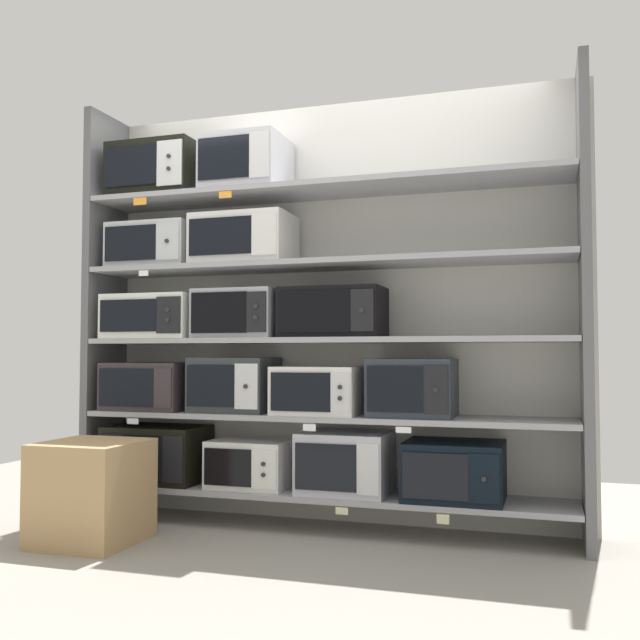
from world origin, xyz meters
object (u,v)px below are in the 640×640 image
object	(u,v)px
microwave_11	(155,246)
microwave_12	(244,240)
microwave_1	(251,464)
microwave_4	(152,386)
microwave_5	(234,385)
microwave_14	(246,166)
microwave_7	(413,388)
microwave_9	(241,314)
microwave_10	(333,313)
microwave_0	(157,454)
microwave_6	(320,390)
microwave_3	(454,471)
microwave_13	(157,172)
microwave_2	(346,462)
microwave_8	(157,317)
shipping_carton	(92,492)

from	to	relation	value
microwave_11	microwave_12	distance (m)	0.59
microwave_1	microwave_4	size ratio (longest dim) A/B	0.91
microwave_5	microwave_14	bearing A→B (deg)	-0.02
microwave_7	microwave_9	distance (m)	1.09
microwave_4	microwave_10	bearing A→B (deg)	-0.01
microwave_0	microwave_6	xyz separation A→B (m)	(1.03, -0.00, 0.40)
microwave_3	microwave_12	xyz separation A→B (m)	(-1.21, 0.00, 1.28)
microwave_10	microwave_11	distance (m)	1.21
microwave_6	microwave_13	bearing A→B (deg)	179.98
microwave_2	microwave_13	size ratio (longest dim) A/B	0.89
microwave_0	microwave_14	world-z (taller)	microwave_14
microwave_8	microwave_14	xyz separation A→B (m)	(0.58, -0.00, 0.88)
microwave_1	microwave_8	xyz separation A→B (m)	(-0.62, 0.00, 0.85)
microwave_1	microwave_6	size ratio (longest dim) A/B	0.97
microwave_10	microwave_14	xyz separation A→B (m)	(-0.53, 0.00, 0.88)
microwave_0	microwave_5	distance (m)	0.66
microwave_5	microwave_0	bearing A→B (deg)	-179.98
microwave_2	microwave_13	xyz separation A→B (m)	(-1.19, 0.00, 1.71)
microwave_5	microwave_14	xyz separation A→B (m)	(0.07, -0.00, 1.29)
microwave_3	microwave_5	bearing A→B (deg)	180.00
microwave_1	microwave_6	world-z (taller)	microwave_6
microwave_13	microwave_6	bearing A→B (deg)	-0.02
microwave_12	microwave_0	bearing A→B (deg)	-179.97
microwave_6	microwave_10	distance (m)	0.44
microwave_11	microwave_13	xyz separation A→B (m)	(0.01, 0.00, 0.46)
microwave_1	microwave_2	size ratio (longest dim) A/B	0.94
microwave_4	microwave_6	distance (m)	1.07
microwave_10	microwave_14	distance (m)	1.02
microwave_2	microwave_14	world-z (taller)	microwave_14
microwave_2	microwave_11	size ratio (longest dim) A/B	0.93
microwave_5	microwave_9	distance (m)	0.41
microwave_11	microwave_0	bearing A→B (deg)	-0.29
microwave_0	microwave_7	size ratio (longest dim) A/B	1.29
microwave_6	microwave_12	bearing A→B (deg)	179.96
microwave_5	microwave_7	size ratio (longest dim) A/B	1.02
microwave_8	microwave_11	size ratio (longest dim) A/B	1.07
microwave_2	microwave_3	size ratio (longest dim) A/B	0.95
microwave_0	microwave_1	size ratio (longest dim) A/B	1.26
microwave_4	microwave_9	size ratio (longest dim) A/B	1.04
microwave_1	microwave_2	distance (m)	0.57
microwave_3	microwave_12	size ratio (longest dim) A/B	0.91
microwave_7	microwave_14	distance (m)	1.62
microwave_3	microwave_9	distance (m)	1.49
microwave_9	microwave_14	world-z (taller)	microwave_14
microwave_1	microwave_8	bearing A→B (deg)	179.98
microwave_8	microwave_11	distance (m)	0.43
microwave_14	microwave_13	bearing A→B (deg)	179.99
microwave_6	shipping_carton	world-z (taller)	microwave_6
microwave_5	microwave_9	bearing A→B (deg)	-0.51
microwave_7	microwave_9	xyz separation A→B (m)	(-1.01, -0.00, 0.41)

